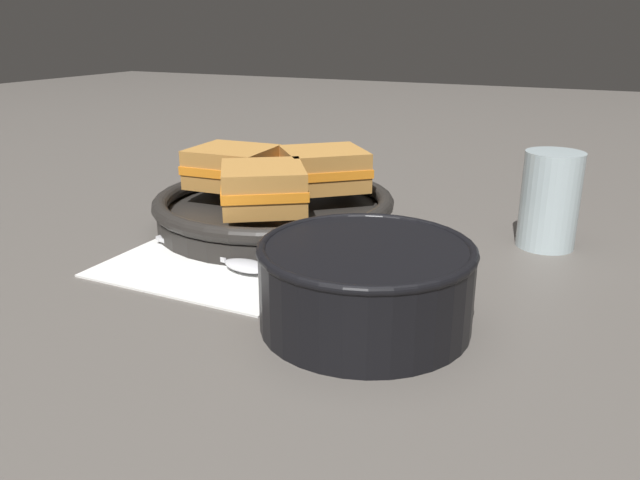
% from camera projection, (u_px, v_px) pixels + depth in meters
% --- Properties ---
extents(ground_plane, '(4.00, 4.00, 0.00)m').
position_uv_depth(ground_plane, '(308.00, 273.00, 0.60)').
color(ground_plane, '#56514C').
extents(napkin, '(0.20, 0.17, 0.00)m').
position_uv_depth(napkin, '(216.00, 262.00, 0.62)').
color(napkin, white).
rests_on(napkin, ground_plane).
extents(soup_bowl, '(0.17, 0.17, 0.07)m').
position_uv_depth(soup_bowl, '(366.00, 279.00, 0.49)').
color(soup_bowl, black).
rests_on(soup_bowl, ground_plane).
extents(spoon, '(0.16, 0.05, 0.01)m').
position_uv_depth(spoon, '(230.00, 260.00, 0.61)').
color(spoon, silver).
rests_on(spoon, napkin).
extents(skillet, '(0.36, 0.30, 0.04)m').
position_uv_depth(skillet, '(274.00, 210.00, 0.73)').
color(skillet, black).
rests_on(skillet, ground_plane).
extents(sandwich_near_left, '(0.13, 0.13, 0.05)m').
position_uv_depth(sandwich_near_left, '(324.00, 169.00, 0.74)').
color(sandwich_near_left, '#B27A38').
rests_on(sandwich_near_left, skillet).
extents(sandwich_near_right, '(0.10, 0.09, 0.05)m').
position_uv_depth(sandwich_near_right, '(232.00, 167.00, 0.75)').
color(sandwich_near_right, '#B27A38').
rests_on(sandwich_near_right, skillet).
extents(sandwich_far_left, '(0.13, 0.13, 0.05)m').
position_uv_depth(sandwich_far_left, '(263.00, 188.00, 0.65)').
color(sandwich_far_left, '#B27A38').
rests_on(sandwich_far_left, skillet).
extents(drinking_glass, '(0.06, 0.06, 0.10)m').
position_uv_depth(drinking_glass, '(550.00, 200.00, 0.66)').
color(drinking_glass, silver).
rests_on(drinking_glass, ground_plane).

